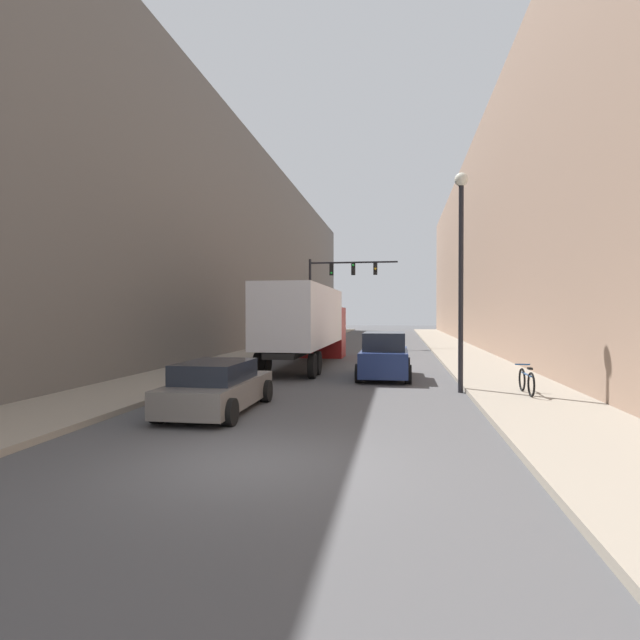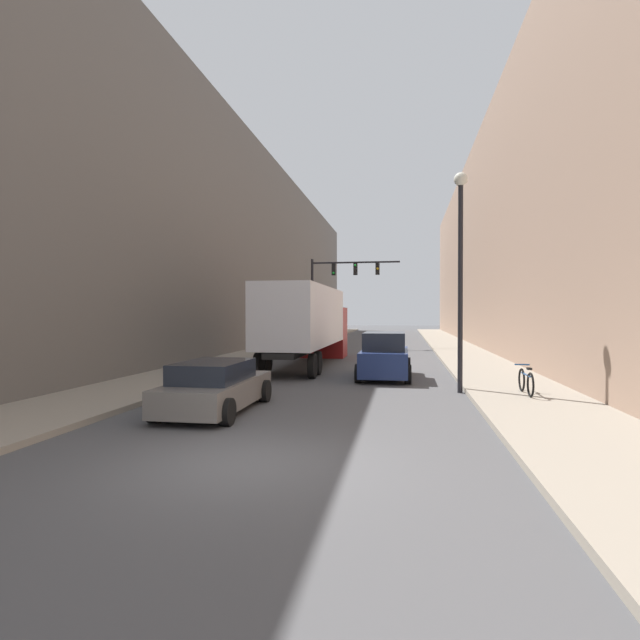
% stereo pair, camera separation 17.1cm
% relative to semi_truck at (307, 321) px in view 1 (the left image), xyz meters
% --- Properties ---
extents(ground_plane, '(200.00, 200.00, 0.00)m').
position_rel_semi_truck_xyz_m(ground_plane, '(2.06, -16.04, -2.19)').
color(ground_plane, '#4C4C4F').
extents(sidewalk_right, '(3.38, 80.00, 0.15)m').
position_rel_semi_truck_xyz_m(sidewalk_right, '(8.31, 13.96, -2.11)').
color(sidewalk_right, gray).
rests_on(sidewalk_right, ground).
extents(sidewalk_left, '(3.38, 80.00, 0.15)m').
position_rel_semi_truck_xyz_m(sidewalk_left, '(-4.19, 13.96, -2.11)').
color(sidewalk_left, gray).
rests_on(sidewalk_left, ground).
extents(building_right, '(6.00, 80.00, 15.93)m').
position_rel_semi_truck_xyz_m(building_right, '(13.00, 13.96, 5.78)').
color(building_right, '#997A66').
rests_on(building_right, ground).
extents(building_left, '(6.00, 80.00, 15.30)m').
position_rel_semi_truck_xyz_m(building_left, '(-8.88, 13.96, 5.46)').
color(building_left, '#66605B').
rests_on(building_left, ground).
extents(semi_truck, '(2.51, 12.08, 3.81)m').
position_rel_semi_truck_xyz_m(semi_truck, '(0.00, 0.00, 0.00)').
color(semi_truck, silver).
rests_on(semi_truck, ground).
extents(sedan_car, '(2.01, 4.43, 1.33)m').
position_rel_semi_truck_xyz_m(sedan_car, '(-0.20, -11.77, -1.55)').
color(sedan_car, slate).
rests_on(sedan_car, ground).
extents(suv_car, '(2.06, 4.41, 1.83)m').
position_rel_semi_truck_xyz_m(suv_car, '(3.92, -4.22, -1.33)').
color(suv_car, navy).
rests_on(suv_car, ground).
extents(traffic_signal_gantry, '(6.79, 0.35, 6.76)m').
position_rel_semi_truck_xyz_m(traffic_signal_gantry, '(-0.57, 13.67, 2.65)').
color(traffic_signal_gantry, black).
rests_on(traffic_signal_gantry, ground).
extents(street_lamp, '(0.44, 0.44, 7.13)m').
position_rel_semi_truck_xyz_m(street_lamp, '(6.47, -7.53, 2.35)').
color(street_lamp, black).
rests_on(street_lamp, ground).
extents(parked_bicycle, '(0.44, 1.82, 0.86)m').
position_rel_semi_truck_xyz_m(parked_bicycle, '(8.29, -8.45, -1.66)').
color(parked_bicycle, black).
rests_on(parked_bicycle, sidewalk_right).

